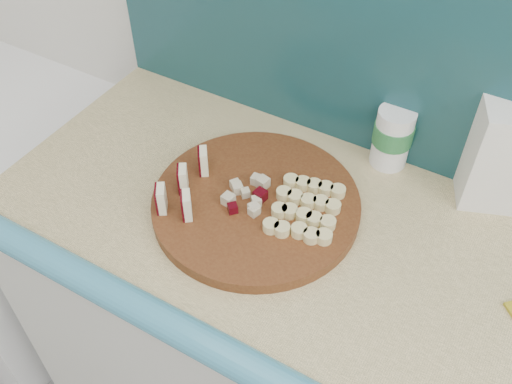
% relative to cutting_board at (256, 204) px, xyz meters
% --- Properties ---
extents(cutting_board, '(0.48, 0.48, 0.03)m').
position_rel_cutting_board_xyz_m(cutting_board, '(0.00, 0.00, 0.00)').
color(cutting_board, '#48210F').
rests_on(cutting_board, kitchen_counter).
extents(apple_wedges, '(0.08, 0.17, 0.06)m').
position_rel_cutting_board_xyz_m(apple_wedges, '(-0.13, -0.06, 0.04)').
color(apple_wedges, '#FFF5CB').
rests_on(apple_wedges, cutting_board).
extents(apple_chunks, '(0.07, 0.07, 0.02)m').
position_rel_cutting_board_xyz_m(apple_chunks, '(-0.02, -0.01, 0.02)').
color(apple_chunks, beige).
rests_on(apple_chunks, cutting_board).
extents(banana_slices, '(0.15, 0.17, 0.02)m').
position_rel_cutting_board_xyz_m(banana_slices, '(0.10, 0.02, 0.02)').
color(banana_slices, beige).
rests_on(banana_slices, cutting_board).
extents(flour_bag, '(0.15, 0.13, 0.22)m').
position_rel_cutting_board_xyz_m(flour_bag, '(0.39, 0.26, 0.10)').
color(flour_bag, white).
rests_on(flour_bag, kitchen_counter).
extents(canister, '(0.08, 0.08, 0.13)m').
position_rel_cutting_board_xyz_m(canister, '(0.18, 0.26, 0.06)').
color(canister, white).
rests_on(canister, kitchen_counter).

